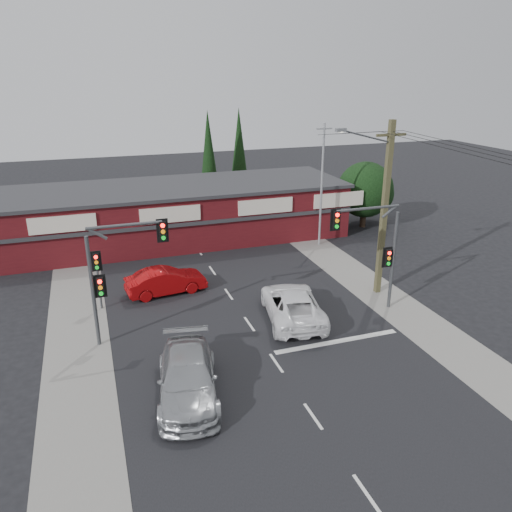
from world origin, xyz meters
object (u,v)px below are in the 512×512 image
object	(u,v)px
silver_suv	(188,378)
red_sedan	(166,281)
shop_building	(175,212)
utility_pole	(383,204)
white_suv	(292,304)

from	to	relation	value
silver_suv	red_sedan	distance (m)	10.33
shop_building	utility_pole	distance (m)	17.15
white_suv	shop_building	bearing A→B (deg)	-66.93
silver_suv	red_sedan	size ratio (longest dim) A/B	1.23
shop_building	utility_pole	world-z (taller)	utility_pole
silver_suv	utility_pole	size ratio (longest dim) A/B	0.58
silver_suv	red_sedan	bearing A→B (deg)	95.64
red_sedan	silver_suv	bearing A→B (deg)	168.58
white_suv	red_sedan	world-z (taller)	white_suv
shop_building	utility_pole	xyz separation A→B (m)	(9.36, -14.00, 3.26)
silver_suv	shop_building	world-z (taller)	shop_building
white_suv	red_sedan	bearing A→B (deg)	-32.19
white_suv	red_sedan	size ratio (longest dim) A/B	1.26
white_suv	utility_pole	bearing A→B (deg)	-155.28
silver_suv	white_suv	bearing A→B (deg)	46.59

